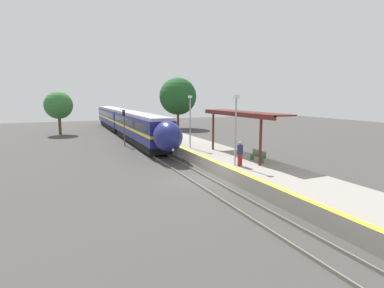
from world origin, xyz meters
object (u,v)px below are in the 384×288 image
at_px(railway_signal, 124,124).
at_px(lamppost_near, 236,126).
at_px(person_waiting, 240,153).
at_px(lamppost_mid, 190,118).
at_px(platform_bench, 258,156).
at_px(train, 125,121).

xyz_separation_m(railway_signal, lamppost_near, (4.53, -18.04, 1.22)).
height_order(person_waiting, railway_signal, railway_signal).
bearing_deg(lamppost_mid, platform_bench, -73.96).
distance_m(train, person_waiting, 27.98).
distance_m(platform_bench, person_waiting, 2.18).
xyz_separation_m(person_waiting, lamppost_mid, (-0.25, 8.56, 1.99)).
xyz_separation_m(train, lamppost_near, (2.57, -27.56, 1.66)).
height_order(platform_bench, lamppost_mid, lamppost_mid).
bearing_deg(train, lamppost_near, -84.67).
xyz_separation_m(platform_bench, person_waiting, (-2.03, -0.63, 0.46)).
relative_size(train, platform_bench, 25.59).
xyz_separation_m(lamppost_near, lamppost_mid, (0.00, 8.29, 0.00)).
height_order(person_waiting, lamppost_near, lamppost_near).
height_order(train, lamppost_mid, lamppost_mid).
bearing_deg(lamppost_near, person_waiting, -47.56).
height_order(platform_bench, railway_signal, railway_signal).
relative_size(person_waiting, railway_signal, 0.41).
xyz_separation_m(platform_bench, lamppost_near, (-2.28, -0.36, 2.45)).
bearing_deg(railway_signal, lamppost_near, -75.90).
distance_m(train, lamppost_near, 27.73).
distance_m(train, lamppost_mid, 19.51).
bearing_deg(lamppost_near, railway_signal, 104.10).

